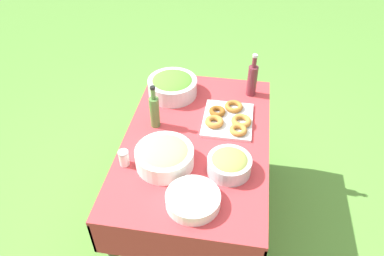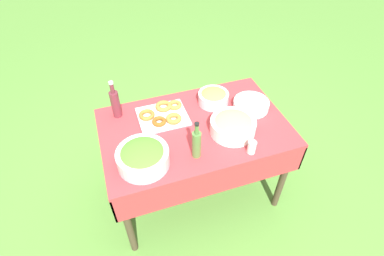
# 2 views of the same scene
# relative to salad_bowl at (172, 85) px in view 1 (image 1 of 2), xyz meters

# --- Properties ---
(ground_plane) EXTENTS (14.00, 14.00, 0.00)m
(ground_plane) POSITION_rel_salad_bowl_xyz_m (-0.40, -0.22, -0.81)
(ground_plane) COLOR #568C38
(picnic_table) EXTENTS (1.28, 0.82, 0.74)m
(picnic_table) POSITION_rel_salad_bowl_xyz_m (-0.40, -0.22, -0.17)
(picnic_table) COLOR #B73338
(picnic_table) RESTS_ON ground_plane
(salad_bowl) EXTENTS (0.32, 0.32, 0.13)m
(salad_bowl) POSITION_rel_salad_bowl_xyz_m (0.00, 0.00, 0.00)
(salad_bowl) COLOR silver
(salad_bowl) RESTS_ON picnic_table
(pasta_bowl) EXTENTS (0.30, 0.30, 0.12)m
(pasta_bowl) POSITION_rel_salad_bowl_xyz_m (-0.62, -0.08, -0.01)
(pasta_bowl) COLOR white
(pasta_bowl) RESTS_ON picnic_table
(donut_platter) EXTENTS (0.35, 0.29, 0.05)m
(donut_platter) POSITION_rel_salad_bowl_xyz_m (-0.22, -0.38, -0.05)
(donut_platter) COLOR silver
(donut_platter) RESTS_ON picnic_table
(plate_stack) EXTENTS (0.26, 0.26, 0.06)m
(plate_stack) POSITION_rel_salad_bowl_xyz_m (-0.86, -0.27, -0.04)
(plate_stack) COLOR white
(plate_stack) RESTS_ON picnic_table
(olive_oil_bottle) EXTENTS (0.06, 0.06, 0.27)m
(olive_oil_bottle) POSITION_rel_salad_bowl_xyz_m (-0.32, 0.04, 0.04)
(olive_oil_bottle) COLOR #4C7238
(olive_oil_bottle) RESTS_ON picnic_table
(wine_bottle) EXTENTS (0.06, 0.06, 0.29)m
(wine_bottle) POSITION_rel_salad_bowl_xyz_m (0.08, -0.50, 0.05)
(wine_bottle) COLOR maroon
(wine_bottle) RESTS_ON picnic_table
(olive_bowl) EXTENTS (0.23, 0.23, 0.10)m
(olive_bowl) POSITION_rel_salad_bowl_xyz_m (-0.62, -0.42, -0.01)
(olive_bowl) COLOR silver
(olive_bowl) RESTS_ON picnic_table
(salt_shaker) EXTENTS (0.05, 0.05, 0.09)m
(salt_shaker) POSITION_rel_salad_bowl_xyz_m (-0.66, 0.12, -0.02)
(salt_shaker) COLOR white
(salt_shaker) RESTS_ON picnic_table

